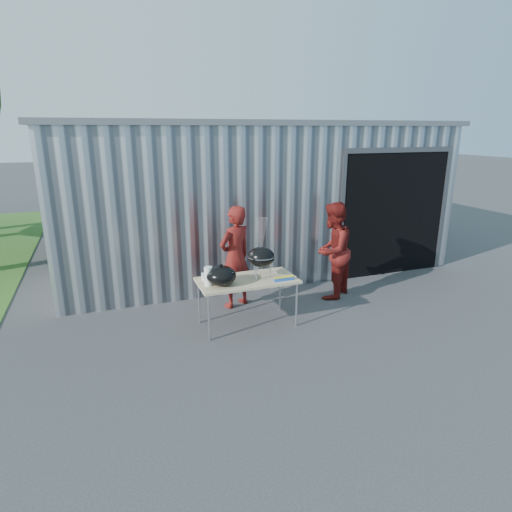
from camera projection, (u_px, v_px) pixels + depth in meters
name	position (u px, v px, depth m)	size (l,w,h in m)	color
ground	(277.00, 331.00, 6.49)	(80.00, 80.00, 0.00)	#353538
building	(239.00, 189.00, 10.48)	(8.20, 6.20, 3.10)	silver
folding_table	(247.00, 282.00, 6.51)	(1.50, 0.75, 0.75)	tan
kettle_grill	(261.00, 251.00, 6.45)	(0.41, 0.41, 0.93)	black
grill_lid	(221.00, 276.00, 6.22)	(0.44, 0.44, 0.32)	black
paper_towels	(208.00, 276.00, 6.20)	(0.12, 0.12, 0.28)	white
white_tub	(209.00, 277.00, 6.46)	(0.20, 0.15, 0.10)	white
foil_box	(284.00, 279.00, 6.43)	(0.32, 0.05, 0.06)	#1B4EB3
person_cook	(235.00, 257.00, 7.19)	(0.64, 0.42, 1.74)	maroon
person_bystander	(332.00, 251.00, 7.58)	(0.84, 0.66, 1.74)	maroon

